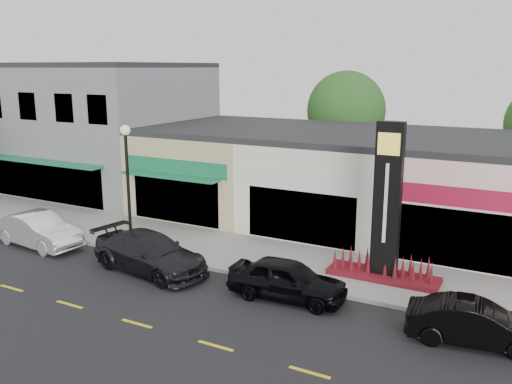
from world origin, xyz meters
TOP-DOWN VIEW (x-y plane):
  - ground at (0.00, 0.00)m, footprint 120.00×120.00m
  - sidewalk at (0.00, 4.35)m, footprint 52.00×4.30m
  - curb at (0.00, 2.10)m, footprint 52.00×0.20m
  - building_grey_2story at (-18.00, 11.48)m, footprint 12.00×10.95m
  - shop_beige at (-8.50, 11.46)m, footprint 7.00×10.85m
  - shop_cream at (-1.50, 11.47)m, footprint 7.00×10.01m
  - shop_pink_w at (5.50, 11.47)m, footprint 7.00×10.01m
  - tree_rear_west at (-4.00, 19.50)m, footprint 5.20×5.20m
  - lamp_west_near at (-8.00, 2.50)m, footprint 0.44×0.44m
  - pylon_sign at (3.00, 4.20)m, footprint 4.20×1.30m
  - car_white_van at (-12.07, 0.88)m, footprint 2.06×4.79m
  - car_dark_sedan at (-5.57, 0.84)m, footprint 2.98×5.59m
  - car_black_sedan at (0.42, 1.05)m, footprint 1.92×4.33m
  - car_black_conv at (6.71, 0.76)m, footprint 1.89×4.14m

SIDE VIEW (x-z plane):
  - ground at x=0.00m, z-range 0.00..0.00m
  - sidewalk at x=0.00m, z-range 0.00..0.15m
  - curb at x=0.00m, z-range 0.00..0.15m
  - car_black_conv at x=6.71m, z-range 0.00..1.32m
  - car_black_sedan at x=0.42m, z-range 0.00..1.45m
  - car_white_van at x=-12.07m, z-range 0.00..1.54m
  - car_dark_sedan at x=-5.57m, z-range 0.00..1.54m
  - pylon_sign at x=3.00m, z-range -0.73..5.27m
  - shop_cream at x=-1.50m, z-range 0.00..4.80m
  - shop_pink_w at x=5.50m, z-range 0.00..4.80m
  - shop_beige at x=-8.50m, z-range 0.00..4.80m
  - lamp_west_near at x=-8.00m, z-range 0.74..6.21m
  - building_grey_2story at x=-18.00m, z-range -0.01..8.29m
  - tree_rear_west at x=-4.00m, z-range 1.30..9.13m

